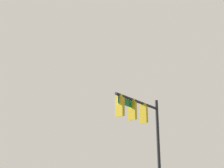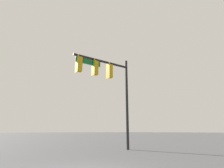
% 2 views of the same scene
% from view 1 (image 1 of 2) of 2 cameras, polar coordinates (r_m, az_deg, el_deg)
% --- Properties ---
extents(signal_pole_near, '(4.93, 0.69, 7.29)m').
position_cam_1_polar(signal_pole_near, '(20.05, 5.59, -7.25)').
color(signal_pole_near, black).
rests_on(signal_pole_near, ground_plane).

